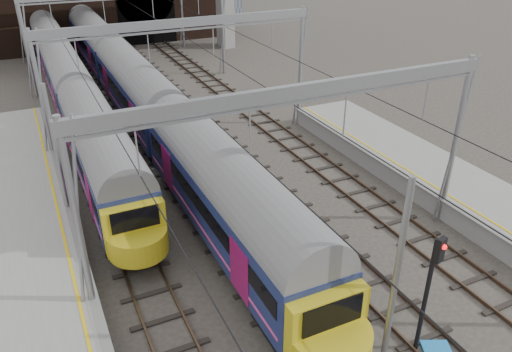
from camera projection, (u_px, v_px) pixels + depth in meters
tracks at (230, 190)px, 26.88m from camera, size 14.40×80.00×0.22m
overhead_line at (184, 43)px, 29.04m from camera, size 16.80×80.00×8.00m
retaining_wall at (111, 6)px, 54.98m from camera, size 28.00×2.75×9.00m
train_main at (115, 63)px, 40.49m from camera, size 2.78×64.25×4.79m
train_second at (66, 77)px, 37.56m from camera, size 2.58×44.79×4.51m
signal_near_centre at (431, 281)px, 15.66m from camera, size 0.36×0.46×4.64m
equip_cover_b at (253, 257)px, 21.55m from camera, size 0.94×0.79×0.09m
equip_cover_c at (436, 348)px, 16.98m from camera, size 1.14×1.00×0.11m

